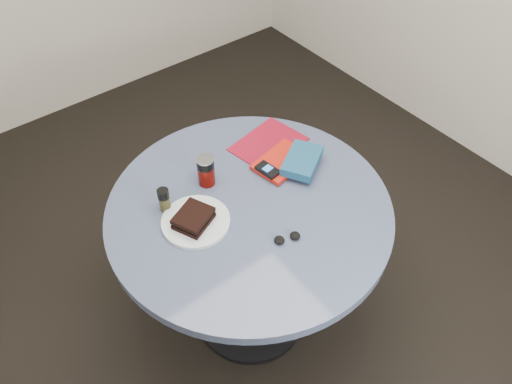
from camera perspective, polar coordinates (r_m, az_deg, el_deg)
ground at (r=2.35m, az=-0.59°, el=-13.85°), size 4.00×4.00×0.00m
table at (r=1.86m, az=-0.73°, el=-4.93°), size 1.00×1.00×0.75m
plate at (r=1.69m, az=-6.89°, el=-3.37°), size 0.29×0.29×0.01m
sandwich at (r=1.66m, az=-7.17°, el=-2.99°), size 0.15×0.14×0.04m
soda_can at (r=1.78m, az=-5.74°, el=2.42°), size 0.08×0.08×0.12m
pepper_grinder at (r=1.72m, az=-10.45°, el=-0.87°), size 0.04×0.04×0.09m
magazine at (r=1.97m, az=1.43°, el=5.49°), size 0.30×0.25×0.00m
red_book at (r=1.88m, az=2.92°, el=3.50°), size 0.23×0.17×0.02m
novel at (r=1.85m, az=5.29°, el=3.59°), size 0.21×0.19×0.03m
mp3_player at (r=1.82m, az=1.34°, el=2.55°), size 0.06×0.09×0.02m
headphones at (r=1.64m, az=3.58°, el=-5.26°), size 0.10×0.06×0.02m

